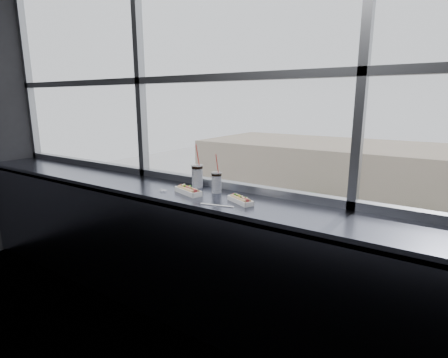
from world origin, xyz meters
The scene contains 23 objects.
wall_back_lower centered at (0.00, 1.50, 0.55)m, with size 6.00×6.00×0.00m, color black.
window_glass centered at (0.00, 1.52, 2.30)m, with size 6.00×6.00×0.00m, color silver.
window_mullions centered at (0.00, 1.50, 2.30)m, with size 6.00×0.08×2.40m, color gray, non-canonical shape.
counter centered at (0.00, 1.23, 1.07)m, with size 6.00×0.55×0.06m, color slate.
counter_fascia centered at (0.00, 0.97, 0.55)m, with size 6.00×0.04×1.04m, color slate.
hotdog_tray_left centered at (-0.18, 1.18, 1.13)m, with size 0.29×0.17×0.07m.
hotdog_tray_right centered at (0.29, 1.19, 1.12)m, with size 0.25×0.17×0.06m.
soda_cup_left centered at (-0.25, 1.38, 1.21)m, with size 0.10×0.10×0.37m.
soda_cup_right centered at (-0.01, 1.33, 1.19)m, with size 0.09×0.09×0.32m.
loose_straw centered at (0.19, 1.04, 1.10)m, with size 0.01×0.01×0.25m, color white.
wrapper centered at (-0.40, 1.12, 1.11)m, with size 0.08×0.06×0.02m, color silver.
plaza_ground centered at (0.00, 45.00, -11.00)m, with size 120.00×120.00×0.00m, color #B7B6B6.
street_asphalt centered at (0.00, 21.50, -10.97)m, with size 80.00×10.00×0.06m, color black.
far_sidewalk centered at (0.00, 29.50, -10.98)m, with size 80.00×6.00×0.04m, color #B7B6B6.
far_building centered at (0.00, 39.50, -7.00)m, with size 50.00×14.00×8.00m, color tan.
car_near_b centered at (-6.51, 17.50, -9.98)m, with size 5.77×2.40×1.92m, color #363636.
car_near_c centered at (0.49, 17.50, -9.93)m, with size 6.05×2.52×2.02m, color #B30E2E.
car_near_a centered at (-13.21, 17.50, -9.98)m, with size 5.76×2.40×1.92m, color gray.
car_far_a centered at (-11.17, 25.50, -9.81)m, with size 6.75×2.81×2.25m, color #3A3A3A.
pedestrian_b centered at (-2.92, 29.02, -10.03)m, with size 0.83×0.62×1.86m, color #66605B.
pedestrian_a centered at (-5.72, 29.48, -9.85)m, with size 0.99×0.74×2.22m, color #66605B.
tree_left centered at (-9.08, 29.50, -7.96)m, with size 2.87×2.87×4.48m.
tree_center centered at (0.04, 29.50, -8.08)m, with size 2.76×2.76×4.31m.
Camera 1 is at (1.54, -0.89, 1.83)m, focal length 28.00 mm.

